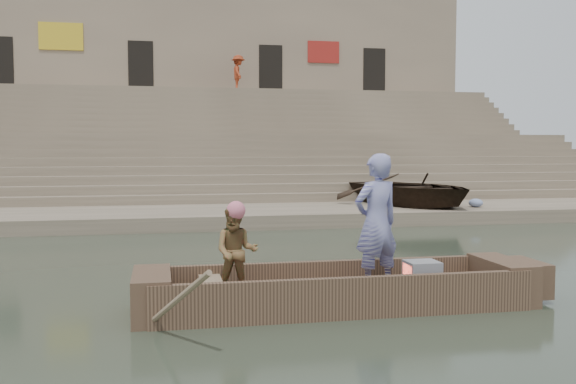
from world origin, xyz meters
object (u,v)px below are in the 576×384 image
object	(u,v)px
main_rowboat	(337,300)
television	(421,275)
rowing_man	(236,252)
beached_rowboat	(411,189)
standing_man	(376,223)
pedestrian	(238,73)

from	to	relation	value
main_rowboat	television	distance (m)	1.31
rowing_man	beached_rowboat	bearing A→B (deg)	68.67
main_rowboat	standing_man	bearing A→B (deg)	0.26
beached_rowboat	pedestrian	xyz separation A→B (m)	(-3.84, 14.42, 5.23)
main_rowboat	standing_man	world-z (taller)	standing_man
rowing_man	pedestrian	xyz separation A→B (m)	(3.08, 25.15, 5.31)
rowing_man	pedestrian	world-z (taller)	pedestrian
standing_man	pedestrian	bearing A→B (deg)	-109.32
television	beached_rowboat	size ratio (longest dim) A/B	0.09
television	main_rowboat	bearing A→B (deg)	180.00
pedestrian	standing_man	bearing A→B (deg)	179.69
beached_rowboat	pedestrian	distance (m)	15.82
rowing_man	pedestrian	distance (m)	25.89
pedestrian	beached_rowboat	bearing A→B (deg)	-162.94
standing_man	pedestrian	distance (m)	25.66
standing_man	beached_rowboat	world-z (taller)	standing_man
television	pedestrian	size ratio (longest dim) A/B	0.24
beached_rowboat	main_rowboat	bearing A→B (deg)	-135.21
main_rowboat	rowing_man	xyz separation A→B (m)	(-1.42, 0.01, 0.73)
standing_man	television	world-z (taller)	standing_man
main_rowboat	beached_rowboat	xyz separation A→B (m)	(5.50, 10.73, 0.81)
main_rowboat	standing_man	distance (m)	1.23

